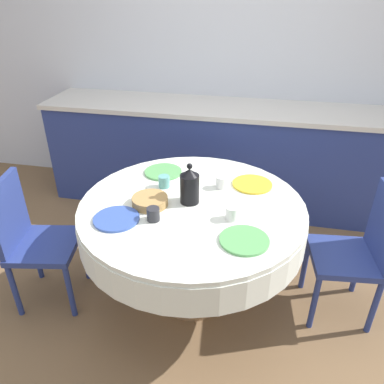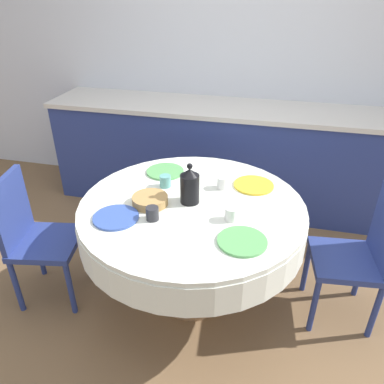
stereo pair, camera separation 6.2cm
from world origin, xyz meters
TOP-DOWN VIEW (x-y plane):
  - ground_plane at (0.00, 0.00)m, footprint 12.00×12.00m
  - wall_back at (0.00, 1.69)m, footprint 7.00×0.05m
  - kitchen_counter at (0.00, 1.35)m, footprint 3.24×0.64m
  - dining_table at (0.00, 0.00)m, footprint 1.36×1.36m
  - chair_left at (1.01, 0.11)m, footprint 0.44×0.44m
  - chair_right at (-1.00, -0.19)m, footprint 0.47×0.47m
  - plate_near_left at (-0.38, -0.25)m, footprint 0.26×0.26m
  - cup_near_left at (-0.17, -0.21)m, footprint 0.07×0.07m
  - plate_near_right at (0.34, -0.30)m, footprint 0.26×0.26m
  - cup_near_right at (0.25, -0.11)m, footprint 0.07×0.07m
  - plate_far_left at (-0.28, 0.36)m, footprint 0.26×0.26m
  - cup_far_left at (-0.22, 0.17)m, footprint 0.07×0.07m
  - plate_far_right at (0.33, 0.30)m, footprint 0.26×0.26m
  - cup_far_right at (0.14, 0.23)m, footprint 0.07×0.07m
  - coffee_carafe at (-0.02, 0.02)m, footprint 0.11×0.11m
  - bread_basket at (-0.24, -0.06)m, footprint 0.21×0.21m

SIDE VIEW (x-z plane):
  - ground_plane at x=0.00m, z-range 0.00..0.00m
  - kitchen_counter at x=0.00m, z-range 0.00..0.95m
  - chair_left at x=1.01m, z-range 0.05..0.95m
  - chair_right at x=-1.00m, z-range 0.05..0.95m
  - dining_table at x=0.00m, z-range 0.26..1.02m
  - plate_near_left at x=-0.38m, z-range 0.76..0.77m
  - plate_near_right at x=0.34m, z-range 0.76..0.77m
  - plate_far_left at x=-0.28m, z-range 0.76..0.77m
  - plate_far_right at x=0.33m, z-range 0.76..0.77m
  - bread_basket at x=-0.24m, z-range 0.76..0.81m
  - cup_near_left at x=-0.17m, z-range 0.76..0.84m
  - cup_near_right at x=0.25m, z-range 0.76..0.84m
  - cup_far_left at x=-0.22m, z-range 0.76..0.84m
  - cup_far_right at x=0.14m, z-range 0.76..0.84m
  - coffee_carafe at x=-0.02m, z-range 0.74..0.99m
  - wall_back at x=0.00m, z-range 0.00..2.60m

